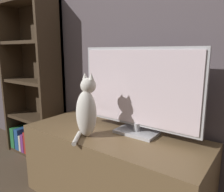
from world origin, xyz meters
The scene contains 5 objects.
wall_back centered at (0.00, 1.22, 1.30)m, with size 4.80×0.05×2.60m.
tv_stand centered at (0.00, 0.91, 0.26)m, with size 1.29×0.53×0.52m.
tv centered at (0.13, 1.02, 0.82)m, with size 0.86×0.17×0.58m.
cat centered at (-0.11, 0.78, 0.70)m, with size 0.14×0.25×0.42m.
bookshelf centered at (-1.12, 1.09, 0.67)m, with size 0.68×0.28×1.55m.
Camera 1 is at (0.84, -0.22, 1.08)m, focal length 35.00 mm.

